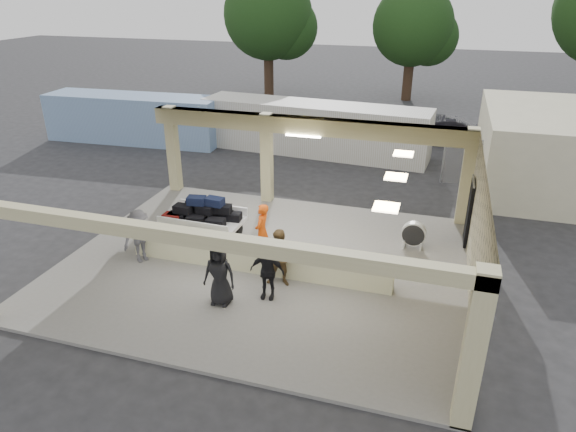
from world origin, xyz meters
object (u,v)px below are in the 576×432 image
(passenger_d, at_px, (220,274))
(car_white_a, at_px, (535,150))
(passenger_a, at_px, (281,258))
(baggage_counter, at_px, (257,256))
(drum_fan, at_px, (414,234))
(container_white, at_px, (313,128))
(container_blue, at_px, (134,118))
(car_dark, at_px, (456,131))
(baggage_handler, at_px, (262,231))
(passenger_b, at_px, (267,271))
(luggage_cart, at_px, (203,216))
(passenger_c, at_px, (140,236))

(passenger_d, distance_m, car_white_a, 17.78)
(passenger_a, bearing_deg, baggage_counter, 142.26)
(drum_fan, bearing_deg, container_white, 124.26)
(baggage_counter, bearing_deg, container_blue, 134.67)
(car_dark, bearing_deg, car_white_a, -130.18)
(baggage_handler, relative_size, passenger_b, 1.11)
(car_white_a, xyz_separation_m, container_white, (-10.49, -1.07, 0.51))
(passenger_d, xyz_separation_m, container_blue, (-10.83, 13.21, 0.25))
(baggage_counter, height_order, passenger_a, passenger_a)
(drum_fan, relative_size, passenger_b, 0.55)
(luggage_cart, bearing_deg, baggage_counter, -29.40)
(container_white, bearing_deg, passenger_d, -81.00)
(luggage_cart, height_order, passenger_a, passenger_a)
(baggage_handler, bearing_deg, passenger_d, -2.68)
(drum_fan, relative_size, container_white, 0.08)
(baggage_counter, bearing_deg, car_dark, 70.83)
(luggage_cart, bearing_deg, passenger_d, -56.44)
(drum_fan, bearing_deg, baggage_counter, -144.15)
(baggage_counter, relative_size, car_white_a, 1.58)
(drum_fan, bearing_deg, car_dark, 87.34)
(baggage_handler, distance_m, passenger_b, 2.26)
(drum_fan, height_order, car_dark, car_dark)
(baggage_counter, xyz_separation_m, passenger_c, (-3.60, -0.50, 0.36))
(passenger_b, bearing_deg, passenger_d, -155.16)
(baggage_handler, height_order, container_blue, container_blue)
(baggage_counter, height_order, container_blue, container_blue)
(container_white, bearing_deg, passenger_a, -74.97)
(baggage_counter, xyz_separation_m, passenger_d, (-0.36, -1.89, 0.40))
(car_dark, bearing_deg, container_white, 115.63)
(luggage_cart, bearing_deg, drum_fan, 12.93)
(passenger_d, relative_size, car_white_a, 0.34)
(baggage_handler, relative_size, passenger_c, 1.05)
(baggage_counter, height_order, passenger_b, passenger_b)
(baggage_counter, bearing_deg, drum_fan, 33.23)
(passenger_b, xyz_separation_m, car_dark, (4.77, 17.16, -0.22))
(baggage_counter, relative_size, luggage_cart, 3.18)
(container_blue, bearing_deg, container_white, 1.60)
(baggage_counter, bearing_deg, passenger_a, -32.20)
(passenger_d, distance_m, container_blue, 17.09)
(car_white_a, height_order, car_dark, car_white_a)
(passenger_b, height_order, passenger_d, passenger_d)
(baggage_counter, distance_m, car_white_a, 16.00)
(baggage_counter, xyz_separation_m, drum_fan, (4.31, 2.83, -0.01))
(car_dark, bearing_deg, baggage_counter, 157.80)
(drum_fan, height_order, passenger_a, passenger_a)
(passenger_d, xyz_separation_m, car_dark, (5.87, 17.77, -0.31))
(drum_fan, xyz_separation_m, passenger_b, (-3.56, -4.11, 0.33))
(baggage_counter, bearing_deg, car_white_a, 55.36)
(drum_fan, relative_size, car_white_a, 0.17)
(container_white, xyz_separation_m, container_blue, (-9.79, -0.78, -0.01))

